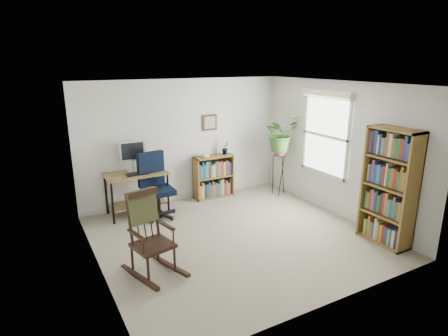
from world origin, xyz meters
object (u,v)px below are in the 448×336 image
tall_bookshelf (389,187)px  desk (137,193)px  low_bookshelf (214,177)px  rocking_chair (152,234)px  office_chair (158,186)px

tall_bookshelf → desk: bearing=135.7°
desk → low_bookshelf: (1.63, 0.12, 0.04)m
desk → rocking_chair: (-0.40, -2.10, 0.18)m
rocking_chair → tall_bookshelf: size_ratio=0.64×
low_bookshelf → rocking_chair: bearing=-132.5°
office_chair → tall_bookshelf: bearing=-53.5°
desk → low_bookshelf: size_ratio=1.25×
rocking_chair → low_bookshelf: bearing=35.1°
office_chair → rocking_chair: bearing=-121.2°
office_chair → low_bookshelf: bearing=9.1°
office_chair → tall_bookshelf: (2.72, -2.61, 0.30)m
office_chair → low_bookshelf: size_ratio=1.36×
desk → tall_bookshelf: tall_bookshelf is taller
desk → rocking_chair: bearing=-100.9°
office_chair → rocking_chair: office_chair is taller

